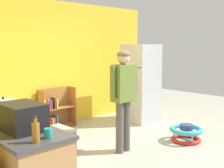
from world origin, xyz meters
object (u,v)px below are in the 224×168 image
Objects in this scene: microwave at (22,117)px; teal_cup at (48,133)px; bookshelf at (54,111)px; baby_walker at (186,133)px; amber_bottle at (36,132)px; crock_pot at (4,109)px; standing_person at (123,92)px; refrigerator at (141,83)px; pet_carrier at (58,139)px; kitchen_counter at (3,159)px.

microwave reaches higher than teal_cup.
bookshelf is 2.75m from baby_walker.
teal_cup reaches higher than bookshelf.
teal_cup is (0.15, 0.03, -0.05)m from amber_bottle.
standing_person is at bearing -1.44° from crock_pot.
microwave is (-3.74, -1.61, 0.15)m from refrigerator.
pet_carrier is 1.15× the size of microwave.
microwave reaches higher than kitchen_counter.
kitchen_counter reaches higher than pet_carrier.
amber_bottle is at bearing -151.94° from refrigerator.
kitchen_counter is at bearing -134.74° from bookshelf.
bookshelf is 8.95× the size of teal_cup.
refrigerator is at bearing 71.75° from baby_walker.
refrigerator is 1.06× the size of standing_person.
teal_cup is (0.00, -0.97, -0.07)m from crock_pot.
standing_person is (-1.72, -1.10, 0.12)m from refrigerator.
refrigerator is at bearing 28.64° from teal_cup.
kitchen_counter is at bearing 91.29° from microwave.
bookshelf is 1.54× the size of pet_carrier.
standing_person is at bearing -49.28° from pet_carrier.
microwave is at bearing -156.76° from refrigerator.
kitchen_counter is 7.69× the size of crock_pot.
kitchen_counter is at bearing -179.62° from standing_person.
pet_carrier is 2.24× the size of amber_bottle.
refrigerator is 7.24× the size of amber_bottle.
microwave is 5.05× the size of teal_cup.
refrigerator is 6.55× the size of crock_pot.
crock_pot is (0.06, 0.06, 0.57)m from kitchen_counter.
baby_walker is at bearing 1.03° from microwave.
baby_walker is 1.26× the size of microwave.
baby_walker is at bearing -62.37° from bookshelf.
bookshelf is at bearing 153.75° from refrigerator.
bookshelf is at bearing 45.23° from crock_pot.
pet_carrier is 1.70m from crock_pot.
microwave reaches higher than pet_carrier.
pet_carrier is at bearing 130.72° from standing_person.
bookshelf is 3.23m from microwave.
standing_person is 2.78× the size of baby_walker.
teal_cup reaches higher than kitchen_counter.
kitchen_counter is at bearing -163.50° from refrigerator.
bookshelf is at bearing 117.63° from baby_walker.
microwave is (-1.29, -1.35, 0.86)m from pet_carrier.
pet_carrier is at bearing 52.25° from amber_bottle.
baby_walker is 3.46m from amber_bottle.
microwave is (-2.02, -0.51, 0.03)m from standing_person.
kitchen_counter is 1.17× the size of refrigerator.
kitchen_counter is at bearing 94.08° from teal_cup.
teal_cup reaches higher than pet_carrier.
crock_pot is at bearing 178.56° from standing_person.
teal_cup is at bearing -171.66° from baby_walker.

